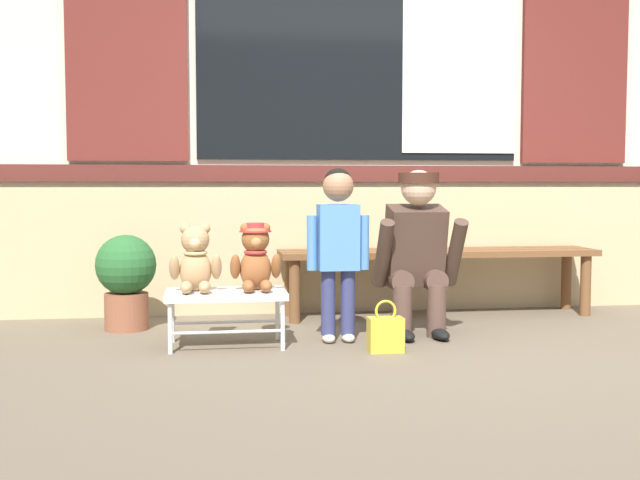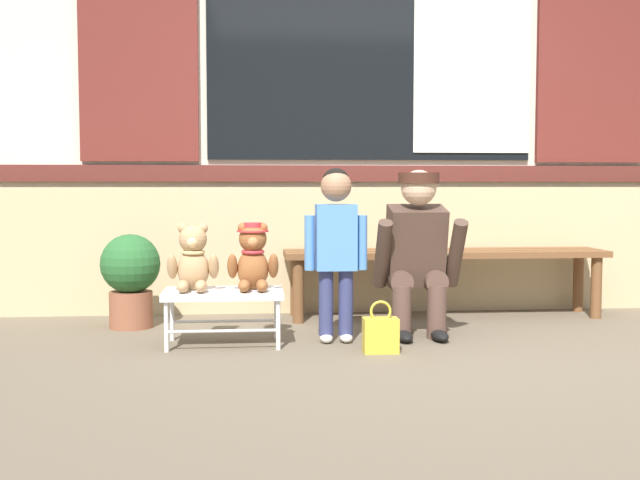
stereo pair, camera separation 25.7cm
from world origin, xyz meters
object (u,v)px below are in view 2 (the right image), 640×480
object	(u,v)px
teddy_bear_plain	(193,260)
potted_plant	(131,275)
handbag_on_ground	(381,334)
small_display_bench	(223,296)
adult_crouching	(418,253)
wooden_bench_long	(445,260)
child_standing	(336,235)
teddy_bear_with_hat	(253,258)

from	to	relation	value
teddy_bear_plain	potted_plant	world-z (taller)	teddy_bear_plain
potted_plant	teddy_bear_plain	bearing A→B (deg)	-54.21
handbag_on_ground	potted_plant	bearing A→B (deg)	148.80
small_display_bench	teddy_bear_plain	size ratio (longest dim) A/B	1.76
adult_crouching	teddy_bear_plain	bearing A→B (deg)	-172.55
handbag_on_ground	teddy_bear_plain	bearing A→B (deg)	164.85
wooden_bench_long	child_standing	distance (m)	1.12
child_standing	potted_plant	world-z (taller)	child_standing
wooden_bench_long	teddy_bear_with_hat	distance (m)	1.48
child_standing	potted_plant	distance (m)	1.34
teddy_bear_plain	adult_crouching	bearing A→B (deg)	7.45
child_standing	adult_crouching	xyz separation A→B (m)	(0.49, 0.13, -0.11)
teddy_bear_plain	teddy_bear_with_hat	xyz separation A→B (m)	(0.32, 0.00, 0.01)
wooden_bench_long	adult_crouching	distance (m)	0.71
handbag_on_ground	adult_crouching	bearing A→B (deg)	56.17
wooden_bench_long	small_display_bench	distance (m)	1.62
small_display_bench	teddy_bear_plain	world-z (taller)	teddy_bear_plain
teddy_bear_plain	teddy_bear_with_hat	bearing A→B (deg)	0.13
adult_crouching	child_standing	bearing A→B (deg)	-164.81
teddy_bear_with_hat	child_standing	xyz separation A→B (m)	(0.45, 0.03, 0.12)
small_display_bench	teddy_bear_with_hat	bearing A→B (deg)	0.77
small_display_bench	adult_crouching	distance (m)	1.13
child_standing	adult_crouching	distance (m)	0.52
small_display_bench	adult_crouching	world-z (taller)	adult_crouching
teddy_bear_plain	teddy_bear_with_hat	size ratio (longest dim) A/B	1.00
wooden_bench_long	teddy_bear_with_hat	bearing A→B (deg)	-147.89
adult_crouching	small_display_bench	bearing A→B (deg)	-171.41
adult_crouching	potted_plant	bearing A→B (deg)	166.15
teddy_bear_plain	teddy_bear_with_hat	distance (m)	0.32
adult_crouching	wooden_bench_long	bearing A→B (deg)	63.34
handbag_on_ground	wooden_bench_long	bearing A→B (deg)	60.29
teddy_bear_with_hat	handbag_on_ground	size ratio (longest dim) A/B	1.34
handbag_on_ground	potted_plant	size ratio (longest dim) A/B	0.48
teddy_bear_with_hat	child_standing	size ratio (longest dim) A/B	0.38
teddy_bear_with_hat	handbag_on_ground	xyz separation A→B (m)	(0.65, -0.26, -0.38)
teddy_bear_with_hat	child_standing	bearing A→B (deg)	4.03
small_display_bench	handbag_on_ground	world-z (taller)	small_display_bench
child_standing	handbag_on_ground	distance (m)	0.61
small_display_bench	teddy_bear_with_hat	world-z (taller)	teddy_bear_with_hat
wooden_bench_long	teddy_bear_with_hat	size ratio (longest dim) A/B	5.78
wooden_bench_long	teddy_bear_plain	size ratio (longest dim) A/B	5.78
teddy_bear_plain	potted_plant	bearing A→B (deg)	125.79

